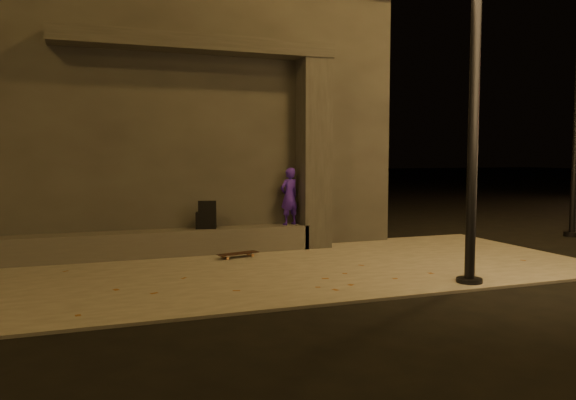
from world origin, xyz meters
name	(u,v)px	position (x,y,z in m)	size (l,w,h in m)	color
ground	(303,304)	(0.00, 0.00, 0.00)	(120.00, 120.00, 0.00)	black
sidewalk	(256,271)	(0.00, 2.00, 0.02)	(11.00, 4.40, 0.04)	#635F57
building	(153,119)	(-1.00, 6.49, 2.61)	(9.00, 5.10, 5.22)	#373432
ledge	(145,244)	(-1.50, 3.75, 0.27)	(6.00, 0.55, 0.45)	#514E4A
column	(314,154)	(1.70, 3.75, 1.84)	(0.55, 0.55, 3.60)	#373432
canopy	(199,45)	(-0.50, 3.80, 3.78)	(5.00, 0.70, 0.28)	#373432
skateboarder	(289,196)	(1.20, 3.75, 1.04)	(0.40, 0.26, 1.09)	#3B1BB0
backpack	(206,219)	(-0.41, 3.75, 0.67)	(0.41, 0.32, 0.51)	black
skateboard	(238,254)	(0.01, 3.10, 0.11)	(0.77, 0.37, 0.08)	black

